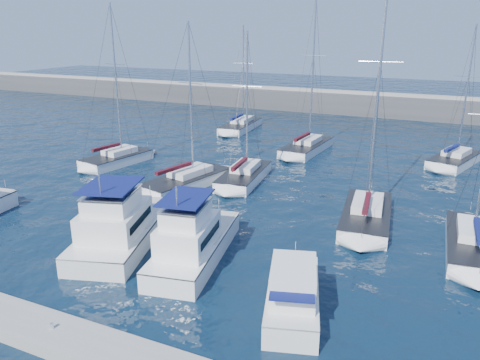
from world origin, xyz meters
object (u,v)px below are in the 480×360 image
at_px(motor_yacht_port_inner, 121,228).
at_px(motor_yacht_stbd_inner, 193,243).
at_px(sailboat_mid_e, 473,244).
at_px(sailboat_back_c, 454,160).
at_px(sailboat_mid_d, 367,215).
at_px(sailboat_mid_c, 244,176).
at_px(sailboat_mid_b, 187,181).
at_px(sailboat_back_b, 307,147).
at_px(sailboat_back_a, 241,126).
at_px(motor_yacht_stbd_outer, 293,295).
at_px(sailboat_mid_a, 117,158).

bearing_deg(motor_yacht_port_inner, motor_yacht_stbd_inner, -16.91).
height_order(sailboat_mid_e, sailboat_back_c, sailboat_back_c).
bearing_deg(sailboat_mid_d, sailboat_mid_c, 151.19).
height_order(sailboat_mid_b, sailboat_mid_e, sailboat_mid_b).
relative_size(motor_yacht_stbd_inner, sailboat_back_b, 0.58).
bearing_deg(sailboat_mid_c, sailboat_mid_e, -26.44).
relative_size(motor_yacht_stbd_inner, sailboat_mid_d, 0.55).
height_order(sailboat_mid_d, sailboat_back_c, sailboat_mid_d).
xyz_separation_m(sailboat_back_a, sailboat_back_b, (11.42, -7.62, 0.03)).
bearing_deg(motor_yacht_stbd_outer, sailboat_mid_d, 67.89).
distance_m(motor_yacht_port_inner, sailboat_mid_a, 18.99).
bearing_deg(sailboat_mid_d, motor_yacht_stbd_inner, -135.36).
bearing_deg(sailboat_back_a, sailboat_mid_d, -53.70).
xyz_separation_m(sailboat_mid_d, sailboat_mid_e, (6.74, -1.90, -0.05)).
height_order(motor_yacht_port_inner, sailboat_mid_b, sailboat_mid_b).
bearing_deg(sailboat_back_c, sailboat_mid_b, -122.92).
bearing_deg(sailboat_back_b, sailboat_mid_d, -56.34).
distance_m(sailboat_mid_b, sailboat_back_c, 26.69).
bearing_deg(sailboat_mid_c, sailboat_back_b, 74.63).
distance_m(sailboat_mid_d, sailboat_back_c, 18.99).
relative_size(motor_yacht_port_inner, sailboat_back_a, 0.78).
height_order(motor_yacht_stbd_inner, sailboat_mid_b, sailboat_mid_b).
relative_size(sailboat_back_b, sailboat_back_c, 1.20).
height_order(motor_yacht_stbd_inner, sailboat_mid_a, sailboat_mid_a).
bearing_deg(sailboat_mid_e, motor_yacht_port_inner, -160.01).
bearing_deg(sailboat_mid_a, sailboat_mid_b, -7.13).
height_order(motor_yacht_stbd_inner, sailboat_mid_d, sailboat_mid_d).
distance_m(sailboat_mid_b, sailboat_back_b, 16.80).
relative_size(sailboat_mid_c, sailboat_mid_d, 0.75).
height_order(sailboat_mid_b, sailboat_back_c, sailboat_mid_b).
distance_m(motor_yacht_port_inner, sailboat_back_c, 33.87).
bearing_deg(sailboat_mid_e, sailboat_mid_a, 166.50).
relative_size(sailboat_mid_d, sailboat_mid_e, 1.34).
bearing_deg(sailboat_back_b, sailboat_back_a, 150.86).
distance_m(motor_yacht_port_inner, sailboat_back_a, 35.68).
distance_m(sailboat_mid_c, sailboat_mid_e, 19.50).
height_order(motor_yacht_stbd_outer, sailboat_mid_a, sailboat_mid_a).
bearing_deg(motor_yacht_stbd_outer, sailboat_back_a, 101.31).
relative_size(motor_yacht_stbd_inner, sailboat_back_c, 0.70).
distance_m(motor_yacht_stbd_inner, sailboat_mid_b, 13.59).
relative_size(sailboat_mid_a, sailboat_back_c, 1.13).
height_order(sailboat_mid_b, sailboat_mid_c, sailboat_mid_b).
distance_m(motor_yacht_port_inner, sailboat_mid_b, 11.70).
distance_m(motor_yacht_stbd_outer, sailboat_back_c, 31.52).
height_order(motor_yacht_port_inner, sailboat_back_b, sailboat_back_b).
bearing_deg(motor_yacht_port_inner, sailboat_mid_a, 112.35).
distance_m(motor_yacht_port_inner, sailboat_mid_e, 21.68).
xyz_separation_m(motor_yacht_port_inner, motor_yacht_stbd_inner, (5.16, 0.02, -0.00)).
bearing_deg(sailboat_mid_b, sailboat_back_a, 116.58).
bearing_deg(sailboat_back_a, motor_yacht_port_inner, -81.56).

